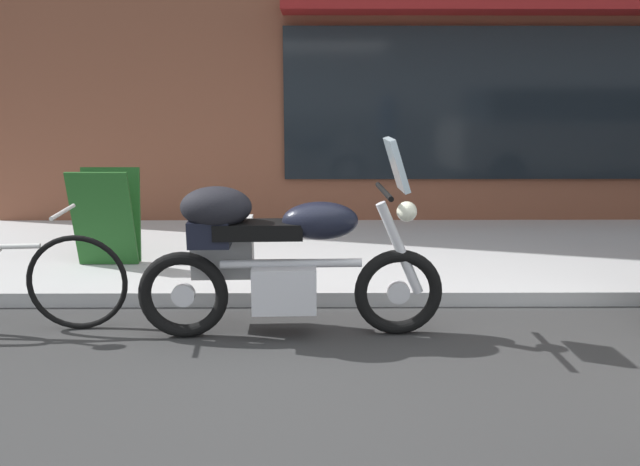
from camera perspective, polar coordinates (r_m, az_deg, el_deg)
ground_plane at (r=3.80m, az=-0.60°, el=-12.67°), size 80.00×80.00×0.00m
touring_motorcycle at (r=4.06m, az=-4.69°, el=-1.95°), size 2.13×0.64×1.39m
parked_bicycle at (r=4.72m, az=-28.59°, el=-4.13°), size 1.71×0.48×0.94m
sandwich_board_sign at (r=5.75m, az=-20.09°, el=1.48°), size 0.55×0.40×0.88m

